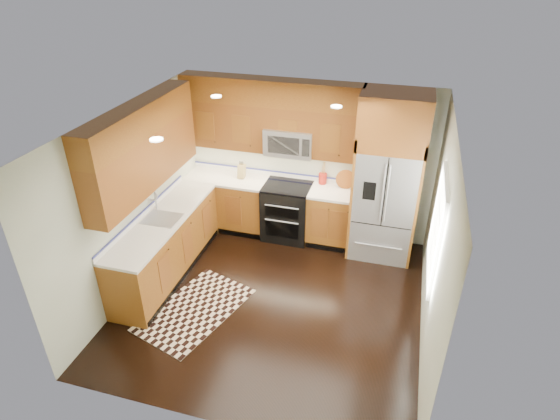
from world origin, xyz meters
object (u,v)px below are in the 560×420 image
(rug, at_px, (195,310))
(utensil_crock, at_px, (323,176))
(knife_block, at_px, (242,171))
(range, at_px, (287,211))
(refrigerator, at_px, (387,178))

(rug, relative_size, utensil_crock, 4.14)
(knife_block, bearing_deg, rug, -87.51)
(range, bearing_deg, utensil_crock, 25.88)
(refrigerator, bearing_deg, utensil_crock, 164.06)
(utensil_crock, bearing_deg, rug, -117.36)
(rug, bearing_deg, knife_block, 109.78)
(range, xyz_separation_m, knife_block, (-0.81, 0.11, 0.59))
(knife_block, relative_size, utensil_crock, 0.77)
(range, xyz_separation_m, utensil_crock, (0.53, 0.25, 0.60))
(knife_block, xyz_separation_m, utensil_crock, (1.34, 0.15, 0.01))
(range, bearing_deg, refrigerator, -1.40)
(knife_block, height_order, utensil_crock, utensil_crock)
(rug, height_order, utensil_crock, utensil_crock)
(refrigerator, relative_size, utensil_crock, 6.94)
(range, distance_m, rug, 2.31)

